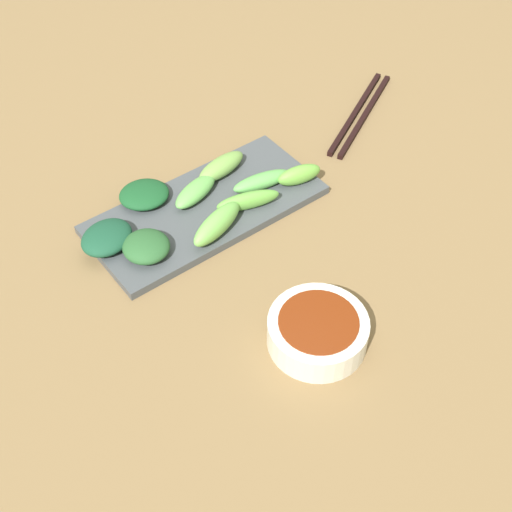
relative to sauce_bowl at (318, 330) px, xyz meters
name	(u,v)px	position (x,y,z in m)	size (l,w,h in m)	color
tabletop	(248,259)	(0.16, -0.02, -0.03)	(2.10, 2.10, 0.02)	olive
sauce_bowl	(318,330)	(0.00, 0.00, 0.00)	(0.12, 0.12, 0.04)	silver
serving_plate	(204,210)	(0.26, -0.02, -0.02)	(0.15, 0.32, 0.01)	#464B4F
broccoli_stalk_0	(262,181)	(0.24, -0.11, 0.00)	(0.03, 0.09, 0.02)	#5FAC52
broccoli_stalk_1	(217,224)	(0.21, -0.01, 0.01)	(0.03, 0.09, 0.03)	#72BB51
broccoli_stalk_2	(299,175)	(0.22, -0.15, 0.00)	(0.02, 0.07, 0.03)	#6AAF40
broccoli_leafy_3	(146,246)	(0.23, 0.09, 0.00)	(0.06, 0.06, 0.02)	#29592D
broccoli_stalk_4	(221,167)	(0.30, -0.08, 0.00)	(0.03, 0.08, 0.02)	#75A54B
broccoli_stalk_5	(198,190)	(0.28, -0.02, 0.00)	(0.03, 0.08, 0.02)	#66AF52
broccoli_leafy_6	(144,194)	(0.32, 0.04, 0.00)	(0.06, 0.07, 0.02)	#174C25
broccoli_stalk_7	(248,200)	(0.22, -0.07, 0.00)	(0.02, 0.09, 0.03)	#62A640
broccoli_leafy_8	(107,238)	(0.27, 0.12, 0.00)	(0.06, 0.07, 0.02)	#184830
chopsticks	(360,114)	(0.29, -0.34, -0.02)	(0.13, 0.21, 0.01)	black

